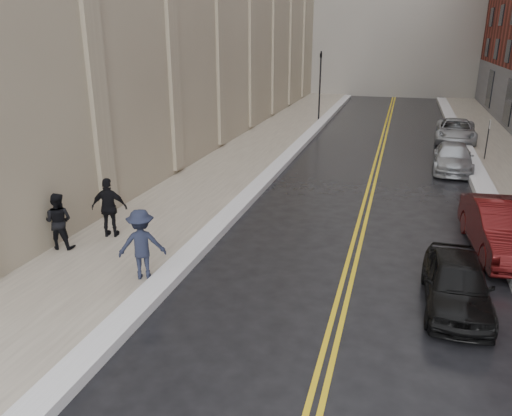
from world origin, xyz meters
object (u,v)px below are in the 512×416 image
Objects in this scene: car_silver_near at (453,158)px; car_silver_far at (456,131)px; pedestrian_a at (58,221)px; car_black at (457,283)px; pedestrian_c at (109,208)px; pedestrian_b at (142,244)px; car_maroon at (503,228)px.

car_silver_far is at bearing 86.99° from car_silver_near.
car_silver_near is 18.54m from pedestrian_a.
pedestrian_c is at bearing 172.33° from car_black.
pedestrian_b is 3.37m from pedestrian_c.
pedestrian_c is (-10.43, 1.34, 0.48)m from car_black.
pedestrian_a is (-11.40, 0.06, 0.38)m from car_black.
car_maroon is 2.47× the size of pedestrian_c.
car_silver_far is (0.00, 17.31, -0.09)m from car_maroon.
pedestrian_c reaches higher than pedestrian_b.
car_silver_far is 24.78m from pedestrian_a.
car_black is 8.08m from pedestrian_b.
car_maroon is at bearing -86.72° from car_silver_far.
car_silver_far is (1.60, 21.15, 0.05)m from car_black.
car_silver_far is at bearing -138.34° from pedestrian_b.
pedestrian_b is at bearing 152.08° from pedestrian_a.
pedestrian_a is 1.61m from pedestrian_c.
pedestrian_c reaches higher than pedestrian_a.
car_silver_near is at bearing -142.37° from pedestrian_a.
pedestrian_a is (-13.00, -3.79, 0.24)m from car_maroon.
pedestrian_b is at bearing -159.00° from car_maroon.
car_maroon is 0.95× the size of car_silver_far.
pedestrian_c is (-12.03, -19.81, 0.42)m from car_silver_far.
car_silver_far is at bearing -135.48° from pedestrian_c.
car_silver_near is (-0.67, 10.06, -0.15)m from car_maroon.
car_silver_far is at bearing 85.32° from car_black.
car_maroon is at bearing 177.55° from pedestrian_c.
car_silver_far is 24.14m from pedestrian_b.
car_silver_far is 23.18m from pedestrian_c.
car_black is 13.93m from car_silver_near.
car_silver_far is at bearing 84.24° from car_maroon.
car_silver_near is 0.87× the size of car_silver_far.
car_maroon is 13.54m from pedestrian_a.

